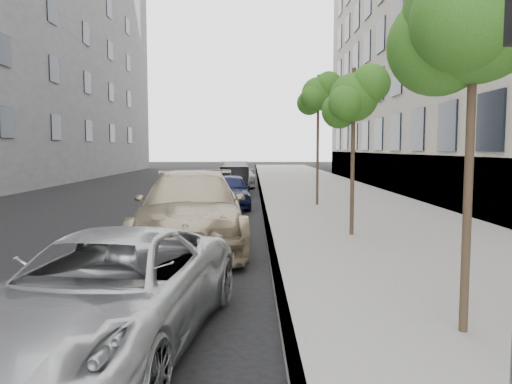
{
  "coord_description": "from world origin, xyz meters",
  "views": [
    {
      "loc": [
        0.76,
        -4.09,
        2.25
      ],
      "look_at": [
        0.83,
        4.43,
        1.5
      ],
      "focal_mm": 35.0,
      "sensor_mm": 36.0,
      "label": 1
    }
  ],
  "objects_px": {
    "sedan_black": "(234,181)",
    "tree_far": "(319,94)",
    "minivan": "(107,291)",
    "tree_near": "(477,12)",
    "sedan_blue": "(230,191)",
    "sedan_rear": "(236,174)",
    "suv": "(191,209)",
    "tree_mid": "(355,98)"
  },
  "relations": [
    {
      "from": "sedan_black",
      "to": "tree_far",
      "type": "bearing_deg",
      "value": -59.1
    },
    {
      "from": "minivan",
      "to": "sedan_black",
      "type": "bearing_deg",
      "value": 95.84
    },
    {
      "from": "tree_near",
      "to": "tree_far",
      "type": "relative_size",
      "value": 0.92
    },
    {
      "from": "sedan_blue",
      "to": "sedan_rear",
      "type": "relative_size",
      "value": 0.73
    },
    {
      "from": "sedan_rear",
      "to": "suv",
      "type": "bearing_deg",
      "value": -95.3
    },
    {
      "from": "suv",
      "to": "sedan_black",
      "type": "bearing_deg",
      "value": 83.07
    },
    {
      "from": "sedan_blue",
      "to": "tree_near",
      "type": "bearing_deg",
      "value": -79.51
    },
    {
      "from": "tree_mid",
      "to": "suv",
      "type": "relative_size",
      "value": 0.69
    },
    {
      "from": "sedan_black",
      "to": "tree_mid",
      "type": "bearing_deg",
      "value": -74.47
    },
    {
      "from": "tree_near",
      "to": "sedan_rear",
      "type": "relative_size",
      "value": 0.88
    },
    {
      "from": "minivan",
      "to": "tree_mid",
      "type": "bearing_deg",
      "value": 66.38
    },
    {
      "from": "tree_mid",
      "to": "minivan",
      "type": "distance_m",
      "value": 8.26
    },
    {
      "from": "tree_far",
      "to": "suv",
      "type": "distance_m",
      "value": 8.87
    },
    {
      "from": "sedan_black",
      "to": "sedan_rear",
      "type": "distance_m",
      "value": 5.2
    },
    {
      "from": "tree_near",
      "to": "tree_far",
      "type": "bearing_deg",
      "value": 90.0
    },
    {
      "from": "sedan_rear",
      "to": "tree_far",
      "type": "bearing_deg",
      "value": -76.29
    },
    {
      "from": "tree_near",
      "to": "minivan",
      "type": "distance_m",
      "value": 5.13
    },
    {
      "from": "suv",
      "to": "sedan_black",
      "type": "relative_size",
      "value": 1.44
    },
    {
      "from": "sedan_blue",
      "to": "tree_mid",
      "type": "bearing_deg",
      "value": -67.46
    },
    {
      "from": "tree_near",
      "to": "suv",
      "type": "xyz_separation_m",
      "value": [
        -3.86,
        5.77,
        -2.88
      ]
    },
    {
      "from": "suv",
      "to": "minivan",
      "type": "bearing_deg",
      "value": -96.83
    },
    {
      "from": "suv",
      "to": "sedan_black",
      "type": "xyz_separation_m",
      "value": [
        0.53,
        12.83,
        -0.18
      ]
    },
    {
      "from": "suv",
      "to": "sedan_blue",
      "type": "xyz_separation_m",
      "value": [
        0.53,
        7.53,
        -0.22
      ]
    },
    {
      "from": "suv",
      "to": "sedan_blue",
      "type": "distance_m",
      "value": 7.55
    },
    {
      "from": "minivan",
      "to": "sedan_black",
      "type": "height_order",
      "value": "sedan_black"
    },
    {
      "from": "tree_mid",
      "to": "sedan_blue",
      "type": "bearing_deg",
      "value": 116.1
    },
    {
      "from": "tree_mid",
      "to": "suv",
      "type": "height_order",
      "value": "tree_mid"
    },
    {
      "from": "tree_near",
      "to": "tree_mid",
      "type": "bearing_deg",
      "value": 90.0
    },
    {
      "from": "tree_near",
      "to": "sedan_blue",
      "type": "xyz_separation_m",
      "value": [
        -3.33,
        13.29,
        -3.09
      ]
    },
    {
      "from": "tree_near",
      "to": "sedan_black",
      "type": "height_order",
      "value": "tree_near"
    },
    {
      "from": "tree_far",
      "to": "sedan_blue",
      "type": "distance_m",
      "value": 4.91
    },
    {
      "from": "tree_far",
      "to": "sedan_rear",
      "type": "xyz_separation_m",
      "value": [
        -3.43,
        10.79,
        -3.5
      ]
    },
    {
      "from": "suv",
      "to": "sedan_black",
      "type": "distance_m",
      "value": 12.84
    },
    {
      "from": "tree_mid",
      "to": "tree_near",
      "type": "bearing_deg",
      "value": -90.0
    },
    {
      "from": "tree_near",
      "to": "tree_mid",
      "type": "relative_size",
      "value": 1.1
    },
    {
      "from": "tree_mid",
      "to": "tree_far",
      "type": "relative_size",
      "value": 0.83
    },
    {
      "from": "minivan",
      "to": "sedan_blue",
      "type": "bearing_deg",
      "value": 94.91
    },
    {
      "from": "tree_mid",
      "to": "suv",
      "type": "xyz_separation_m",
      "value": [
        -3.86,
        -0.73,
        -2.61
      ]
    },
    {
      "from": "tree_near",
      "to": "sedan_black",
      "type": "xyz_separation_m",
      "value": [
        -3.33,
        18.59,
        -3.06
      ]
    },
    {
      "from": "tree_near",
      "to": "tree_far",
      "type": "xyz_separation_m",
      "value": [
        -0.0,
        13.0,
        0.5
      ]
    },
    {
      "from": "tree_far",
      "to": "sedan_black",
      "type": "distance_m",
      "value": 7.42
    },
    {
      "from": "minivan",
      "to": "suv",
      "type": "bearing_deg",
      "value": 95.91
    }
  ]
}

